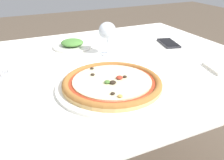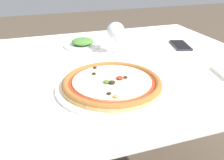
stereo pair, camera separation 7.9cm
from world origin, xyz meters
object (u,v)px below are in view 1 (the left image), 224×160
(pizza_plate, at_px, (112,84))
(wine_glass_far_left, at_px, (107,32))
(fork, at_px, (4,78))
(side_plate, at_px, (72,45))
(dining_table, at_px, (107,83))
(cell_phone, at_px, (168,43))

(pizza_plate, relative_size, wine_glass_far_left, 2.56)
(wine_glass_far_left, bearing_deg, fork, -169.81)
(fork, bearing_deg, side_plate, 35.65)
(dining_table, relative_size, fork, 7.18)
(pizza_plate, bearing_deg, dining_table, 70.45)
(dining_table, height_order, cell_phone, cell_phone)
(side_plate, bearing_deg, pizza_plate, -90.95)
(dining_table, height_order, pizza_plate, pizza_plate)
(dining_table, bearing_deg, side_plate, 104.58)
(cell_phone, distance_m, side_plate, 0.47)
(pizza_plate, bearing_deg, cell_phone, 34.02)
(fork, bearing_deg, pizza_plate, -35.78)
(wine_glass_far_left, distance_m, cell_phone, 0.34)
(fork, distance_m, wine_glass_far_left, 0.45)
(fork, xyz_separation_m, cell_phone, (0.76, 0.08, 0.00))
(dining_table, xyz_separation_m, fork, (-0.38, 0.02, 0.09))
(dining_table, height_order, fork, fork)
(fork, xyz_separation_m, side_plate, (0.32, 0.23, 0.01))
(cell_phone, relative_size, side_plate, 0.88)
(pizza_plate, distance_m, wine_glass_far_left, 0.33)
(pizza_plate, height_order, side_plate, same)
(side_plate, bearing_deg, fork, -144.35)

